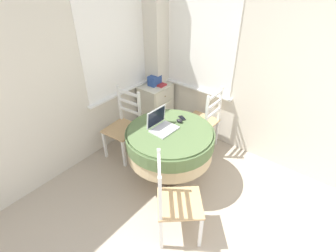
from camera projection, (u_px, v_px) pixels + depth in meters
name	position (u px, v px, depth m)	size (l,w,h in m)	color
corner_room_shell	(174.00, 80.00, 2.99)	(4.47, 4.84, 2.55)	beige
round_dining_table	(170.00, 141.00, 3.17)	(1.07, 1.07, 0.74)	#4C3D2D
laptop	(161.00, 125.00, 3.09)	(0.32, 0.27, 0.25)	silver
computer_mouse	(179.00, 121.00, 3.22)	(0.05, 0.08, 0.04)	black
cell_phone	(182.00, 118.00, 3.31)	(0.10, 0.13, 0.01)	black
dining_chair_near_back_window	(124.00, 126.00, 3.67)	(0.47, 0.45, 0.98)	tan
dining_chair_near_right_window	(203.00, 121.00, 3.78)	(0.41, 0.44, 0.98)	tan
dining_chair_camera_near	(175.00, 202.00, 2.56)	(0.60, 0.60, 0.98)	tan
corner_cabinet	(156.00, 106.00, 4.34)	(0.51, 0.41, 0.75)	silver
storage_box	(155.00, 80.00, 4.10)	(0.19, 0.14, 0.15)	#2D4C93
book_on_cabinet	(158.00, 84.00, 4.14)	(0.14, 0.25, 0.02)	#BC3338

